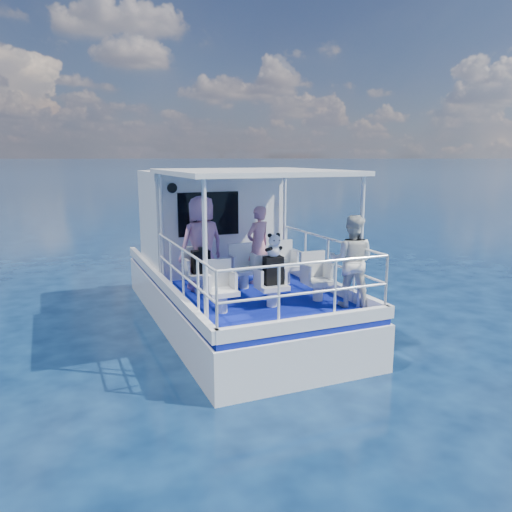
% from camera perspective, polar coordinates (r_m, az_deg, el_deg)
% --- Properties ---
extents(ground, '(2000.00, 2000.00, 0.00)m').
position_cam_1_polar(ground, '(9.82, -0.92, -9.02)').
color(ground, black).
rests_on(ground, ground).
extents(hull, '(3.00, 7.00, 1.60)m').
position_cam_1_polar(hull, '(10.71, -2.94, -7.30)').
color(hull, white).
rests_on(hull, ground).
extents(deck, '(2.90, 6.90, 0.10)m').
position_cam_1_polar(deck, '(10.47, -2.98, -2.89)').
color(deck, '#091486').
rests_on(deck, hull).
extents(cabin, '(2.85, 2.00, 2.20)m').
position_cam_1_polar(cabin, '(11.47, -5.26, 4.17)').
color(cabin, white).
rests_on(cabin, deck).
extents(canopy, '(3.00, 3.20, 0.08)m').
position_cam_1_polar(canopy, '(9.03, -0.51, 9.58)').
color(canopy, white).
rests_on(canopy, cabin).
extents(canopy_posts, '(2.77, 2.97, 2.20)m').
position_cam_1_polar(canopy_posts, '(9.09, -0.37, 2.37)').
color(canopy_posts, white).
rests_on(canopy_posts, deck).
extents(railings, '(2.84, 3.59, 1.00)m').
position_cam_1_polar(railings, '(8.91, 0.43, -1.74)').
color(railings, white).
rests_on(railings, deck).
extents(seat_port_fwd, '(0.48, 0.46, 0.38)m').
position_cam_1_polar(seat_port_fwd, '(9.40, -6.50, -3.07)').
color(seat_port_fwd, silver).
rests_on(seat_port_fwd, deck).
extents(seat_center_fwd, '(0.48, 0.46, 0.38)m').
position_cam_1_polar(seat_center_fwd, '(9.68, -1.38, -2.58)').
color(seat_center_fwd, silver).
rests_on(seat_center_fwd, deck).
extents(seat_stbd_fwd, '(0.48, 0.46, 0.38)m').
position_cam_1_polar(seat_stbd_fwd, '(10.03, 3.41, -2.10)').
color(seat_stbd_fwd, silver).
rests_on(seat_stbd_fwd, deck).
extents(seat_port_aft, '(0.48, 0.46, 0.38)m').
position_cam_1_polar(seat_port_aft, '(8.20, -3.92, -5.16)').
color(seat_port_aft, silver).
rests_on(seat_port_aft, deck).
extents(seat_center_aft, '(0.48, 0.46, 0.38)m').
position_cam_1_polar(seat_center_aft, '(8.52, 1.82, -4.51)').
color(seat_center_aft, silver).
rests_on(seat_center_aft, deck).
extents(seat_stbd_aft, '(0.48, 0.46, 0.38)m').
position_cam_1_polar(seat_stbd_aft, '(8.92, 7.10, -3.87)').
color(seat_stbd_aft, silver).
rests_on(seat_stbd_aft, deck).
extents(passenger_port_fwd, '(0.75, 0.60, 1.80)m').
position_cam_1_polar(passenger_port_fwd, '(9.46, -6.20, 1.43)').
color(passenger_port_fwd, '#C680A2').
rests_on(passenger_port_fwd, deck).
extents(passenger_stbd_fwd, '(0.66, 0.55, 1.56)m').
position_cam_1_polar(passenger_stbd_fwd, '(9.95, 0.26, 1.27)').
color(passenger_stbd_fwd, pink).
rests_on(passenger_stbd_fwd, deck).
extents(passenger_stbd_aft, '(0.96, 0.94, 1.56)m').
position_cam_1_polar(passenger_stbd_aft, '(8.56, 10.89, -0.56)').
color(passenger_stbd_aft, silver).
rests_on(passenger_stbd_aft, deck).
extents(backpack_port, '(0.33, 0.18, 0.43)m').
position_cam_1_polar(backpack_port, '(9.30, -6.33, -0.67)').
color(backpack_port, black).
rests_on(backpack_port, seat_port_fwd).
extents(backpack_center, '(0.32, 0.18, 0.48)m').
position_cam_1_polar(backpack_center, '(8.42, 1.98, -1.67)').
color(backpack_center, black).
rests_on(backpack_center, seat_center_aft).
extents(compact_camera, '(0.10, 0.06, 0.06)m').
position_cam_1_polar(compact_camera, '(9.26, -6.32, 0.84)').
color(compact_camera, black).
rests_on(compact_camera, backpack_port).
extents(panda, '(0.26, 0.21, 0.40)m').
position_cam_1_polar(panda, '(8.33, 2.05, 1.26)').
color(panda, silver).
rests_on(panda, backpack_center).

